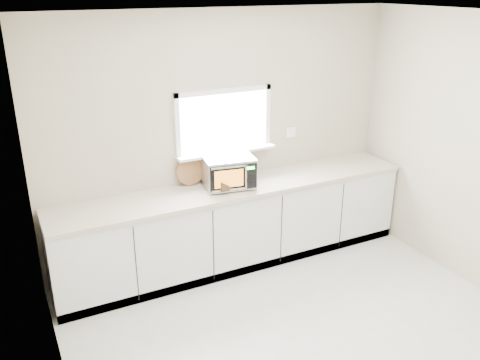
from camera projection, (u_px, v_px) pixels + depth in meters
ground at (324, 353)px, 4.29m from camera, size 4.00×4.00×0.00m
back_wall at (223, 138)px, 5.46m from camera, size 4.00×0.17×2.70m
cabinets at (236, 226)px, 5.55m from camera, size 3.92×0.60×0.88m
countertop at (236, 187)px, 5.37m from camera, size 3.92×0.64×0.04m
microwave at (229, 171)px, 5.28m from camera, size 0.57×0.49×0.33m
knife_block at (222, 181)px, 5.16m from camera, size 0.10×0.20×0.29m
cutting_board at (190, 171)px, 5.34m from camera, size 0.30×0.07×0.30m
coffee_grinder at (246, 175)px, 5.37m from camera, size 0.12×0.12×0.21m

